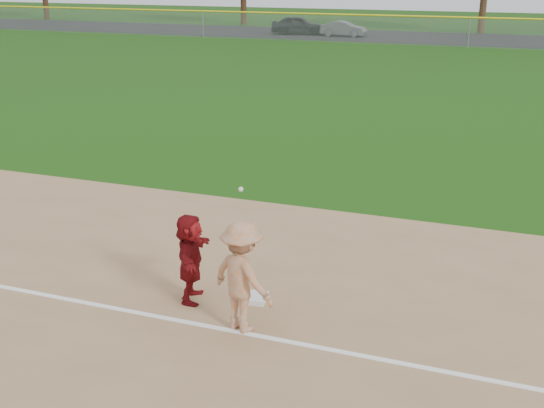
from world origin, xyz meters
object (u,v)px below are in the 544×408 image
(first_base, at_px, (254,298))
(base_runner, at_px, (190,258))
(car_left, at_px, (298,25))
(car_mid, at_px, (344,29))

(first_base, xyz_separation_m, base_runner, (-0.99, -0.33, 0.71))
(first_base, xyz_separation_m, car_left, (-14.04, 44.82, 0.69))
(base_runner, relative_size, car_mid, 0.42)
(base_runner, relative_size, car_left, 0.35)
(car_left, relative_size, car_mid, 1.23)
(base_runner, bearing_deg, car_left, -0.29)
(first_base, relative_size, base_runner, 0.27)
(base_runner, xyz_separation_m, car_mid, (-9.16, 44.79, -0.18))
(first_base, bearing_deg, car_mid, 102.86)
(base_runner, bearing_deg, first_base, -88.17)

